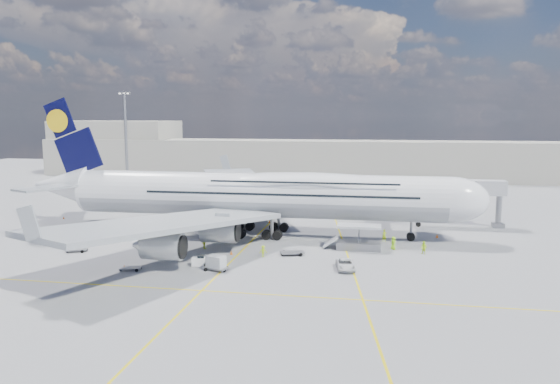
% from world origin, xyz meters
% --- Properties ---
extents(ground, '(300.00, 300.00, 0.00)m').
position_xyz_m(ground, '(0.00, 0.00, 0.00)').
color(ground, gray).
rests_on(ground, ground).
extents(taxi_line_main, '(0.25, 220.00, 0.01)m').
position_xyz_m(taxi_line_main, '(0.00, 0.00, 0.01)').
color(taxi_line_main, yellow).
rests_on(taxi_line_main, ground).
extents(taxi_line_cross, '(120.00, 0.25, 0.01)m').
position_xyz_m(taxi_line_cross, '(0.00, -20.00, 0.01)').
color(taxi_line_cross, yellow).
rests_on(taxi_line_cross, ground).
extents(taxi_line_diag, '(14.16, 99.06, 0.01)m').
position_xyz_m(taxi_line_diag, '(14.00, 10.00, 0.01)').
color(taxi_line_diag, yellow).
rests_on(taxi_line_diag, ground).
extents(airliner, '(77.26, 79.15, 23.71)m').
position_xyz_m(airliner, '(0.26, 10.00, 6.87)').
color(airliner, white).
rests_on(airliner, ground).
extents(jet_bridge, '(18.80, 12.10, 8.50)m').
position_xyz_m(jet_bridge, '(29.81, 20.94, 6.85)').
color(jet_bridge, '#B7B7BC').
rests_on(jet_bridge, ground).
extents(cargo_loader, '(8.53, 3.20, 3.67)m').
position_xyz_m(cargo_loader, '(16.82, 2.89, 1.25)').
color(cargo_loader, silver).
rests_on(cargo_loader, ground).
extents(light_mast, '(3.00, 0.70, 25.50)m').
position_xyz_m(light_mast, '(-40.00, 45.00, 13.21)').
color(light_mast, gray).
rests_on(light_mast, ground).
extents(terminal, '(180.00, 16.00, 12.00)m').
position_xyz_m(terminal, '(0.00, 95.00, 6.00)').
color(terminal, '#B2AD9E').
rests_on(terminal, ground).
extents(hangar, '(40.00, 22.00, 18.00)m').
position_xyz_m(hangar, '(-70.00, 100.00, 9.00)').
color(hangar, '#B2AD9E').
rests_on(hangar, ground).
extents(tree_line, '(160.00, 6.00, 8.00)m').
position_xyz_m(tree_line, '(40.00, 140.00, 4.00)').
color(tree_line, '#193814').
rests_on(tree_line, ground).
extents(dolly_row_a, '(3.37, 2.68, 0.44)m').
position_xyz_m(dolly_row_a, '(-23.75, -5.96, 0.34)').
color(dolly_row_a, gray).
rests_on(dolly_row_a, ground).
extents(dolly_row_b, '(3.03, 2.20, 0.40)m').
position_xyz_m(dolly_row_b, '(-11.68, -13.68, 0.31)').
color(dolly_row_b, gray).
rests_on(dolly_row_b, ground).
extents(dolly_row_c, '(3.06, 2.35, 0.40)m').
position_xyz_m(dolly_row_c, '(-11.69, -0.00, 0.31)').
color(dolly_row_c, gray).
rests_on(dolly_row_c, ground).
extents(dolly_back, '(3.18, 1.77, 1.98)m').
position_xyz_m(dolly_back, '(-23.71, 3.61, 1.06)').
color(dolly_back, gray).
rests_on(dolly_back, ground).
extents(dolly_nose_far, '(3.75, 2.79, 0.49)m').
position_xyz_m(dolly_nose_far, '(7.73, -2.28, 0.38)').
color(dolly_nose_far, gray).
rests_on(dolly_nose_far, ground).
extents(dolly_nose_near, '(3.45, 2.58, 1.95)m').
position_xyz_m(dolly_nose_near, '(-0.75, -11.84, 1.05)').
color(dolly_nose_near, gray).
rests_on(dolly_nose_near, ground).
extents(baggage_tug, '(2.55, 1.50, 1.50)m').
position_xyz_m(baggage_tug, '(-3.33, -10.07, 0.66)').
color(baggage_tug, white).
rests_on(baggage_tug, ground).
extents(catering_truck_inner, '(6.44, 2.56, 3.87)m').
position_xyz_m(catering_truck_inner, '(-13.38, 30.96, 1.82)').
color(catering_truck_inner, gray).
rests_on(catering_truck_inner, ground).
extents(catering_truck_outer, '(7.89, 4.86, 4.38)m').
position_xyz_m(catering_truck_outer, '(-21.35, 44.46, 2.04)').
color(catering_truck_outer, gray).
rests_on(catering_truck_outer, ground).
extents(service_van, '(2.98, 5.09, 1.33)m').
position_xyz_m(service_van, '(15.67, -8.52, 0.67)').
color(service_van, silver).
rests_on(service_van, ground).
extents(crew_nose, '(0.84, 0.68, 1.99)m').
position_xyz_m(crew_nose, '(20.83, 8.42, 1.00)').
color(crew_nose, '#AFDB17').
rests_on(crew_nose, ground).
extents(crew_loader, '(1.20, 1.15, 1.94)m').
position_xyz_m(crew_loader, '(26.34, 1.33, 0.97)').
color(crew_loader, '#C7F71A').
rests_on(crew_loader, ground).
extents(crew_wing, '(0.68, 1.14, 1.81)m').
position_xyz_m(crew_wing, '(-5.87, -0.87, 0.90)').
color(crew_wing, '#CCE217').
rests_on(crew_wing, ground).
extents(crew_van, '(1.08, 1.15, 1.98)m').
position_xyz_m(crew_van, '(22.08, 3.55, 0.99)').
color(crew_van, '#A9FF1A').
rests_on(crew_van, ground).
extents(crew_tug, '(1.22, 0.92, 1.68)m').
position_xyz_m(crew_tug, '(3.85, -4.16, 0.84)').
color(crew_tug, '#BEE718').
rests_on(crew_tug, ground).
extents(cone_nose, '(0.48, 0.48, 0.61)m').
position_xyz_m(cone_nose, '(29.37, 12.80, 0.30)').
color(cone_nose, '#D5580B').
rests_on(cone_nose, ground).
extents(cone_wing_left_inner, '(0.43, 0.43, 0.55)m').
position_xyz_m(cone_wing_left_inner, '(-0.07, 20.31, 0.27)').
color(cone_wing_left_inner, '#D5580B').
rests_on(cone_wing_left_inner, ground).
extents(cone_wing_left_outer, '(0.41, 0.41, 0.52)m').
position_xyz_m(cone_wing_left_outer, '(-12.58, 39.72, 0.25)').
color(cone_wing_left_outer, '#D5580B').
rests_on(cone_wing_left_outer, ground).
extents(cone_wing_right_inner, '(0.45, 0.45, 0.57)m').
position_xyz_m(cone_wing_right_inner, '(-0.97, -3.57, 0.28)').
color(cone_wing_right_inner, '#D5580B').
rests_on(cone_wing_right_inner, ground).
extents(cone_wing_right_outer, '(0.49, 0.49, 0.62)m').
position_xyz_m(cone_wing_right_outer, '(-12.64, -13.47, 0.30)').
color(cone_wing_right_outer, '#D5580B').
rests_on(cone_wing_right_outer, ground).
extents(cone_tail, '(0.39, 0.39, 0.49)m').
position_xyz_m(cone_tail, '(-40.05, 17.16, 0.24)').
color(cone_tail, '#D5580B').
rests_on(cone_tail, ground).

